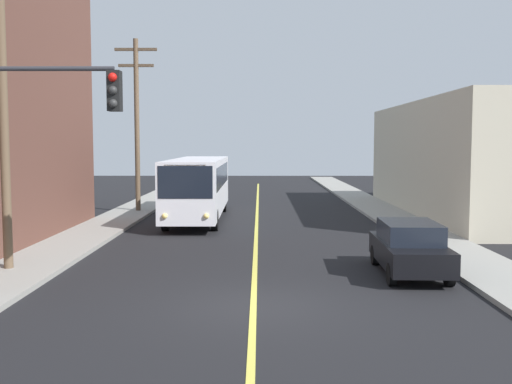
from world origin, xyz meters
TOP-DOWN VIEW (x-y plane):
  - ground_plane at (0.00, 0.00)m, footprint 120.00×120.00m
  - sidewalk_left at (-7.25, 10.00)m, footprint 2.50×90.00m
  - sidewalk_right at (7.25, 10.00)m, footprint 2.50×90.00m
  - lane_stripe_center at (0.00, 15.00)m, footprint 0.16×60.00m
  - city_bus at (-3.07, 16.96)m, footprint 2.64×12.17m
  - parked_car_black at (4.73, 3.59)m, footprint 1.95×4.46m
  - utility_pole_near at (-7.64, 3.78)m, footprint 2.40×0.28m
  - utility_pole_mid at (-6.87, 19.95)m, footprint 2.40×0.28m
  - traffic_signal_left_corner at (-5.41, 0.45)m, footprint 3.75×0.48m

SIDE VIEW (x-z plane):
  - ground_plane at x=0.00m, z-range 0.00..0.00m
  - lane_stripe_center at x=0.00m, z-range 0.00..0.01m
  - sidewalk_left at x=-7.25m, z-range 0.00..0.15m
  - sidewalk_right at x=7.25m, z-range 0.00..0.15m
  - parked_car_black at x=4.73m, z-range 0.03..1.65m
  - city_bus at x=-3.07m, z-range 0.22..3.42m
  - traffic_signal_left_corner at x=-5.41m, z-range 1.30..7.30m
  - utility_pole_mid at x=-6.87m, z-range 0.65..10.41m
  - utility_pole_near at x=-7.64m, z-range 0.67..12.06m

